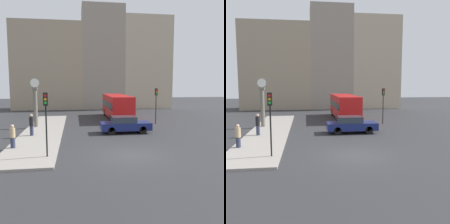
{
  "view_description": "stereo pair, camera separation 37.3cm",
  "coord_description": "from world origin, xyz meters",
  "views": [
    {
      "loc": [
        -3.41,
        -14.75,
        4.47
      ],
      "look_at": [
        -0.27,
        6.11,
        2.02
      ],
      "focal_mm": 40.0,
      "sensor_mm": 36.0,
      "label": 1
    },
    {
      "loc": [
        -3.04,
        -14.8,
        4.47
      ],
      "look_at": [
        -0.27,
        6.11,
        2.02
      ],
      "focal_mm": 40.0,
      "sensor_mm": 36.0,
      "label": 2
    }
  ],
  "objects": [
    {
      "name": "sedan_car",
      "position": [
        1.05,
        6.99,
        0.76
      ],
      "size": [
        4.48,
        1.83,
        1.5
      ],
      "color": "navy",
      "rests_on": "ground_plane"
    },
    {
      "name": "ground_plane",
      "position": [
        0.0,
        0.0,
        0.0
      ],
      "size": [
        120.0,
        120.0,
        0.0
      ],
      "primitive_type": "plane",
      "color": "#2D2D30"
    },
    {
      "name": "sidewalk_corner",
      "position": [
        -6.29,
        8.36,
        0.07
      ],
      "size": [
        3.52,
        20.72,
        0.14
      ],
      "primitive_type": "cube",
      "color": "gray",
      "rests_on": "ground_plane"
    },
    {
      "name": "traffic_light_near",
      "position": [
        -5.07,
        0.05,
        2.85
      ],
      "size": [
        0.26,
        0.24,
        3.79
      ],
      "color": "black",
      "rests_on": "sidewalk_corner"
    },
    {
      "name": "building_row",
      "position": [
        0.36,
        29.72,
        7.94
      ],
      "size": [
        27.35,
        5.0,
        17.56
      ],
      "color": "gray",
      "rests_on": "ground_plane"
    },
    {
      "name": "street_clock",
      "position": [
        -7.25,
        10.65,
        2.42
      ],
      "size": [
        0.94,
        0.51,
        4.82
      ],
      "color": "#666056",
      "rests_on": "sidewalk_corner"
    },
    {
      "name": "bus_distant",
      "position": [
        1.85,
        16.08,
        1.68
      ],
      "size": [
        2.57,
        9.43,
        2.95
      ],
      "color": "red",
      "rests_on": "ground_plane"
    },
    {
      "name": "traffic_light_far",
      "position": [
        5.38,
        11.37,
        2.78
      ],
      "size": [
        0.26,
        0.24,
        3.89
      ],
      "color": "black",
      "rests_on": "ground_plane"
    },
    {
      "name": "pedestrian_tan_coat",
      "position": [
        -7.56,
        2.44,
        0.93
      ],
      "size": [
        0.36,
        0.36,
        1.59
      ],
      "color": "#2D334C",
      "rests_on": "sidewalk_corner"
    },
    {
      "name": "pedestrian_black_jacket",
      "position": [
        -6.98,
        6.38,
        1.05
      ],
      "size": [
        0.34,
        0.34,
        1.79
      ],
      "color": "#2D334C",
      "rests_on": "sidewalk_corner"
    }
  ]
}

